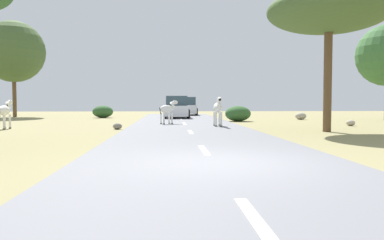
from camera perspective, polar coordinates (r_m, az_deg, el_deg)
ground_plane at (r=8.02m, az=4.42°, el=-6.76°), size 90.00×90.00×0.00m
road at (r=7.99m, az=3.21°, el=-6.61°), size 6.00×64.00×0.05m
lane_markings at (r=7.01m, az=4.19°, el=-7.71°), size 0.16×56.00×0.01m
zebra_0 at (r=19.79m, az=3.95°, el=1.82°), size 0.46×1.69×1.60m
zebra_2 at (r=20.66m, az=-26.49°, el=1.25°), size 0.42×1.58×1.49m
zebra_3 at (r=21.89m, az=-3.72°, el=1.62°), size 1.23×1.16×1.41m
car_0 at (r=36.60m, az=-0.76°, el=2.01°), size 2.19×4.42×1.74m
car_1 at (r=30.04m, az=-2.29°, el=1.85°), size 2.16×4.41×1.74m
tree_3 at (r=37.10m, az=-25.42°, el=9.33°), size 5.38×5.38×8.44m
tree_5 at (r=18.14m, az=20.02°, el=15.15°), size 5.38×5.38×6.24m
bush_0 at (r=32.26m, az=-13.36°, el=1.24°), size 1.70×1.53×1.02m
bush_1 at (r=25.82m, az=6.97°, el=0.96°), size 1.75×1.57×1.05m
rock_0 at (r=22.57m, az=22.88°, el=-0.40°), size 0.48×0.51×0.34m
rock_1 at (r=18.45m, az=-11.23°, el=-0.94°), size 0.44×0.34×0.30m
rock_2 at (r=29.29m, az=16.15°, el=0.58°), size 0.82×0.72×0.53m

